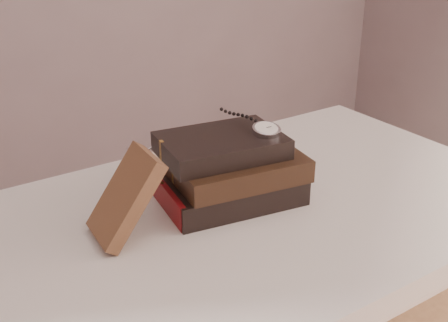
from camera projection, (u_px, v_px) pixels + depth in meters
table at (250, 251)px, 1.04m from camera, size 1.00×0.60×0.75m
book_stack at (230, 170)px, 1.00m from camera, size 0.26×0.20×0.12m
journal at (126, 197)px, 0.88m from camera, size 0.11×0.10×0.14m
pocket_watch at (264, 128)px, 0.99m from camera, size 0.06×0.15×0.02m
eyeglasses at (168, 155)px, 1.03m from camera, size 0.11×0.13×0.05m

